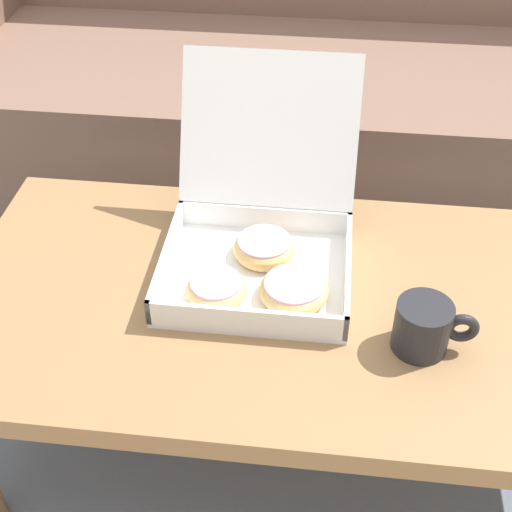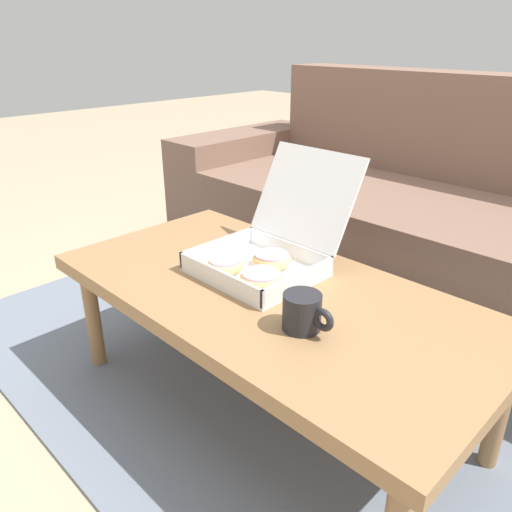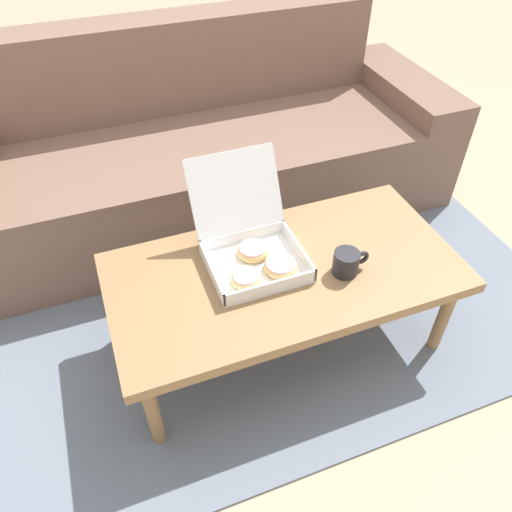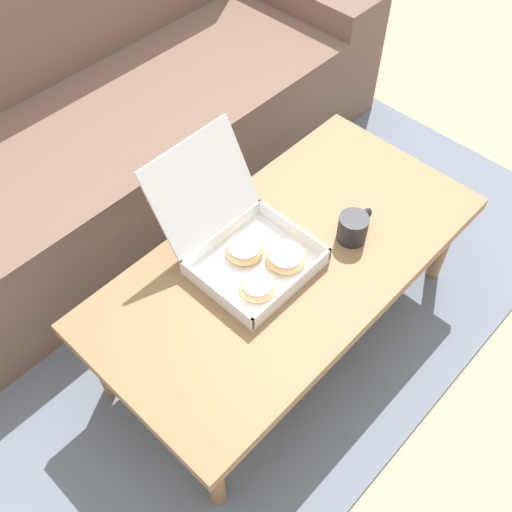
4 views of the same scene
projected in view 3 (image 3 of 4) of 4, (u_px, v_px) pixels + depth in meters
The scene contains 6 objects.
ground_plane at pixel (269, 317), 1.98m from camera, with size 12.00×12.00×0.00m, color tan.
area_rug at pixel (244, 267), 2.18m from camera, with size 2.34×1.85×0.01m, color slate.
couch at pixel (207, 154), 2.32m from camera, with size 2.22×0.79×0.83m.
coffee_table at pixel (284, 276), 1.66m from camera, with size 1.16×0.58×0.38m.
pastry_box at pixel (254, 248), 1.63m from camera, with size 0.31×0.40×0.29m.
coffee_mug at pixel (347, 262), 1.60m from camera, with size 0.12×0.08×0.08m.
Camera 3 is at (-0.50, -1.18, 1.53)m, focal length 35.00 mm.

